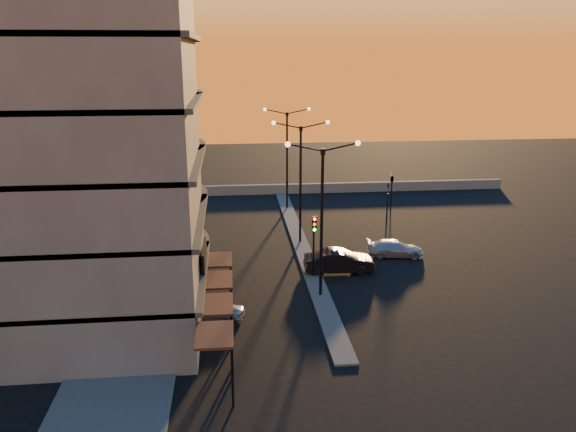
# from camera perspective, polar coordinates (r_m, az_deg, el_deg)

# --- Properties ---
(ground) EXTENTS (120.00, 120.00, 0.00)m
(ground) POSITION_cam_1_polar(r_m,az_deg,el_deg) (34.62, 3.30, -8.13)
(ground) COLOR black
(ground) RESTS_ON ground
(sidewalk_west) EXTENTS (5.00, 40.00, 0.12)m
(sidewalk_west) POSITION_cam_1_polar(r_m,az_deg,el_deg) (38.24, -13.51, -6.05)
(sidewalk_west) COLOR #4D4D4A
(sidewalk_west) RESTS_ON ground
(median) EXTENTS (1.20, 36.00, 0.12)m
(median) POSITION_cam_1_polar(r_m,az_deg,el_deg) (43.80, 1.23, -2.68)
(median) COLOR #4D4D4A
(median) RESTS_ON ground
(parapet) EXTENTS (44.00, 0.50, 1.00)m
(parapet) POSITION_cam_1_polar(r_m,az_deg,el_deg) (59.18, 1.24, 2.82)
(parapet) COLOR slate
(parapet) RESTS_ON ground
(building) EXTENTS (14.35, 17.08, 25.00)m
(building) POSITION_cam_1_polar(r_m,az_deg,el_deg) (32.42, -22.05, 10.90)
(building) COLOR #655F59
(building) RESTS_ON ground
(streetlamp_near) EXTENTS (4.32, 0.32, 9.51)m
(streetlamp_near) POSITION_cam_1_polar(r_m,az_deg,el_deg) (32.71, 3.46, 0.82)
(streetlamp_near) COLOR black
(streetlamp_near) RESTS_ON ground
(streetlamp_mid) EXTENTS (4.32, 0.32, 9.51)m
(streetlamp_mid) POSITION_cam_1_polar(r_m,az_deg,el_deg) (42.33, 1.28, 4.42)
(streetlamp_mid) COLOR black
(streetlamp_mid) RESTS_ON ground
(streetlamp_far) EXTENTS (4.32, 0.32, 9.51)m
(streetlamp_far) POSITION_cam_1_polar(r_m,az_deg,el_deg) (52.09, -0.10, 6.68)
(streetlamp_far) COLOR black
(streetlamp_far) RESTS_ON ground
(traffic_light_main) EXTENTS (0.28, 0.44, 4.25)m
(traffic_light_main) POSITION_cam_1_polar(r_m,az_deg,el_deg) (36.21, 2.66, -2.10)
(traffic_light_main) COLOR black
(traffic_light_main) RESTS_ON ground
(signal_east_a) EXTENTS (0.13, 0.16, 3.60)m
(signal_east_a) POSITION_cam_1_polar(r_m,az_deg,el_deg) (48.59, 10.06, 1.29)
(signal_east_a) COLOR black
(signal_east_a) RESTS_ON ground
(signal_east_b) EXTENTS (0.42, 1.99, 3.60)m
(signal_east_b) POSITION_cam_1_polar(r_m,az_deg,el_deg) (52.46, 10.53, 3.70)
(signal_east_b) COLOR black
(signal_east_b) RESTS_ON ground
(car_hatchback) EXTENTS (3.95, 2.38, 1.26)m
(car_hatchback) POSITION_cam_1_polar(r_m,az_deg,el_deg) (31.82, -7.77, -9.32)
(car_hatchback) COLOR #97989E
(car_hatchback) RESTS_ON ground
(car_sedan) EXTENTS (4.75, 1.75, 1.55)m
(car_sedan) POSITION_cam_1_polar(r_m,az_deg,el_deg) (38.07, 5.22, -4.59)
(car_sedan) COLOR black
(car_sedan) RESTS_ON ground
(car_wagon) EXTENTS (4.26, 2.26, 1.18)m
(car_wagon) POSITION_cam_1_polar(r_m,az_deg,el_deg) (41.59, 10.84, -3.25)
(car_wagon) COLOR silver
(car_wagon) RESTS_ON ground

